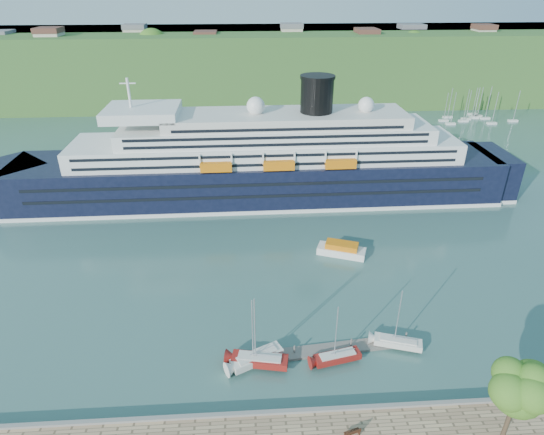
{
  "coord_description": "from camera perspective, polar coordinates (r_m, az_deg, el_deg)",
  "views": [
    {
      "loc": [
        -7.95,
        -32.03,
        40.72
      ],
      "look_at": [
        -3.98,
        30.0,
        7.84
      ],
      "focal_mm": 30.0,
      "sensor_mm": 36.0,
      "label": 1
    }
  ],
  "objects": [
    {
      "name": "cruise_ship",
      "position": [
        90.56,
        -1.99,
        9.64
      ],
      "size": [
        110.53,
        16.83,
        24.8
      ],
      "primitive_type": null,
      "rotation": [
        0.0,
        0.0,
        0.01
      ],
      "color": "black",
      "rests_on": "ground"
    },
    {
      "name": "sailboat_white_far",
      "position": [
        58.12,
        15.93,
        -12.47
      ],
      "size": [
        6.6,
        3.58,
        8.22
      ],
      "primitive_type": null,
      "rotation": [
        0.0,
        0.0,
        -0.3
      ],
      "color": "silver",
      "rests_on": "ground"
    },
    {
      "name": "quay_coping",
      "position": [
        51.4,
        7.15,
        -22.76
      ],
      "size": [
        220.0,
        0.5,
        0.3
      ],
      "primitive_type": "cube",
      "color": "slate",
      "rests_on": "promenade"
    },
    {
      "name": "sailboat_extra",
      "position": [
        53.29,
        -1.6,
        -14.62
      ],
      "size": [
        7.57,
        3.37,
        9.45
      ],
      "primitive_type": null,
      "rotation": [
        0.0,
        0.0,
        -0.19
      ],
      "color": "maroon",
      "rests_on": "ground"
    },
    {
      "name": "floating_pontoon",
      "position": [
        58.91,
        8.14,
        -15.96
      ],
      "size": [
        16.22,
        3.51,
        0.36
      ],
      "primitive_type": null,
      "rotation": [
        0.0,
        0.0,
        0.1
      ],
      "color": "slate",
      "rests_on": "ground"
    },
    {
      "name": "park_bench",
      "position": [
        49.57,
        10.04,
        -24.95
      ],
      "size": [
        1.81,
        1.14,
        1.08
      ],
      "primitive_type": null,
      "rotation": [
        0.0,
        0.0,
        0.29
      ],
      "color": "#3F2012",
      "rests_on": "promenade"
    },
    {
      "name": "tender_launch",
      "position": [
        76.01,
        8.72,
        -3.9
      ],
      "size": [
        8.37,
        5.36,
        2.19
      ],
      "primitive_type": null,
      "rotation": [
        0.0,
        0.0,
        -0.36
      ],
      "color": "orange",
      "rests_on": "ground"
    },
    {
      "name": "sailboat_red",
      "position": [
        54.8,
        8.43,
        -14.56
      ],
      "size": [
        6.43,
        3.01,
        8.02
      ],
      "primitive_type": null,
      "rotation": [
        0.0,
        0.0,
        0.22
      ],
      "color": "maroon",
      "rests_on": "ground"
    },
    {
      "name": "far_hillside",
      "position": [
        179.52,
        -1.14,
        18.67
      ],
      "size": [
        400.0,
        50.0,
        24.0
      ],
      "primitive_type": "cube",
      "color": "#315F26",
      "rests_on": "ground"
    },
    {
      "name": "sailboat_white_near",
      "position": [
        53.75,
        -1.97,
        -14.41
      ],
      "size": [
        7.21,
        4.88,
        9.13
      ],
      "primitive_type": null,
      "rotation": [
        0.0,
        0.0,
        0.46
      ],
      "color": "silver",
      "rests_on": "ground"
    },
    {
      "name": "promenade_tree",
      "position": [
        50.38,
        28.19,
        -19.64
      ],
      "size": [
        6.27,
        6.27,
        10.39
      ],
      "primitive_type": null,
      "color": "#2C5F19",
      "rests_on": "promenade"
    },
    {
      "name": "ground",
      "position": [
        52.41,
        7.03,
        -23.39
      ],
      "size": [
        400.0,
        400.0,
        0.0
      ],
      "primitive_type": "plane",
      "color": "#325A52",
      "rests_on": "ground"
    }
  ]
}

